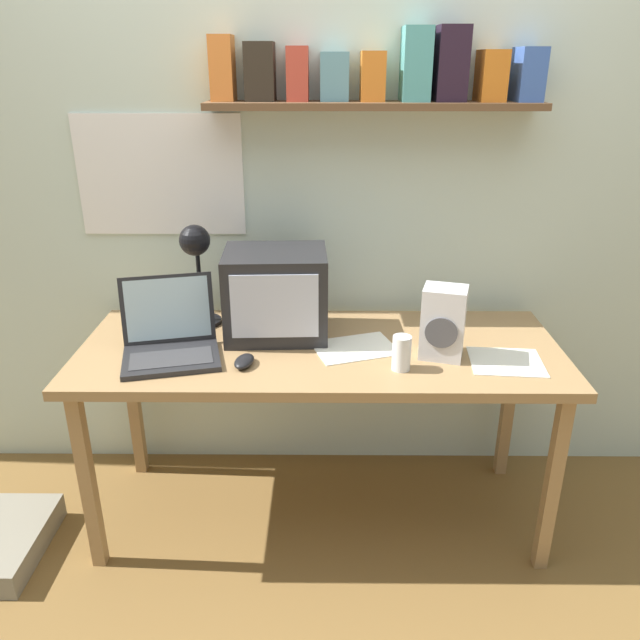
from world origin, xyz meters
TOP-DOWN VIEW (x-y plane):
  - ground_plane at (0.00, 0.00)m, footprint 12.00×12.00m
  - back_wall at (0.00, 0.42)m, footprint 5.60×0.24m
  - corner_desk at (0.00, 0.00)m, footprint 1.70×0.67m
  - crt_monitor at (-0.16, 0.11)m, footprint 0.38×0.31m
  - laptop at (-0.51, -0.06)m, footprint 0.38×0.36m
  - desk_lamp at (-0.45, 0.15)m, footprint 0.14×0.19m
  - juice_glass at (0.27, -0.18)m, footprint 0.06×0.06m
  - space_heater at (0.41, -0.08)m, footprint 0.17×0.15m
  - computer_mouse at (-0.25, -0.16)m, footprint 0.08×0.12m
  - loose_paper_near_laptop at (0.63, -0.12)m, footprint 0.26×0.23m
  - loose_paper_near_monitor at (0.12, -0.02)m, footprint 0.33×0.28m

SIDE VIEW (x-z plane):
  - ground_plane at x=0.00m, z-range 0.00..0.00m
  - corner_desk at x=0.00m, z-range 0.30..1.04m
  - loose_paper_near_laptop at x=0.63m, z-range 0.73..0.74m
  - loose_paper_near_monitor at x=0.12m, z-range 0.73..0.74m
  - computer_mouse at x=-0.25m, z-range 0.73..0.76m
  - juice_glass at x=0.27m, z-range 0.73..0.84m
  - laptop at x=-0.51m, z-range 0.67..0.92m
  - space_heater at x=0.41m, z-range 0.73..0.98m
  - crt_monitor at x=-0.16m, z-range 0.73..1.05m
  - desk_lamp at x=-0.45m, z-range 0.81..1.21m
  - back_wall at x=0.00m, z-range 0.01..2.61m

